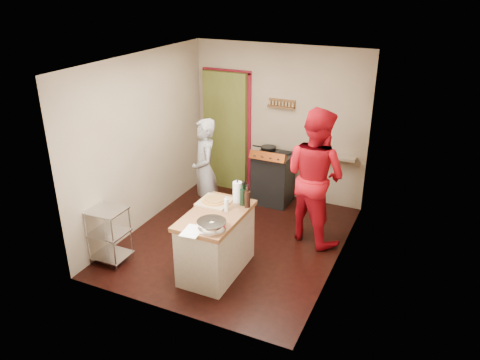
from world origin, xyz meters
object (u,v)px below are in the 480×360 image
object	(u,v)px
wire_shelving	(109,233)
person_stripe	(205,171)
island	(216,241)
person_red	(315,176)
stove	(273,177)

from	to	relation	value
wire_shelving	person_stripe	bearing A→B (deg)	70.53
wire_shelving	island	bearing A→B (deg)	15.75
wire_shelving	island	xyz separation A→B (m)	(1.41, 0.40, 0.02)
person_stripe	person_red	bearing A→B (deg)	54.43
person_stripe	person_red	xyz separation A→B (m)	(1.70, 0.13, 0.17)
island	person_stripe	world-z (taller)	person_stripe
stove	wire_shelving	distance (m)	2.94
stove	person_stripe	bearing A→B (deg)	-127.11
stove	island	bearing A→B (deg)	-87.96
person_red	wire_shelving	bearing A→B (deg)	61.92
wire_shelving	person_red	world-z (taller)	person_red
person_stripe	island	bearing A→B (deg)	-5.85
island	person_stripe	xyz separation A→B (m)	(-0.83, 1.23, 0.36)
wire_shelving	person_stripe	distance (m)	1.77
stove	island	distance (m)	2.23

